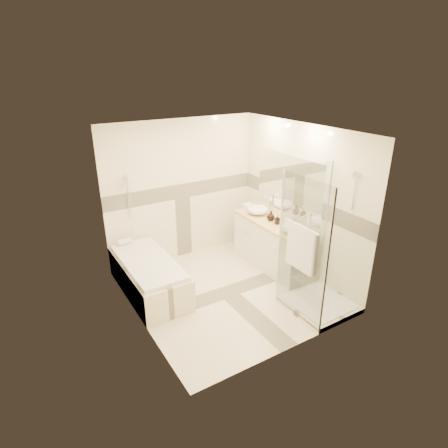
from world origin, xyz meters
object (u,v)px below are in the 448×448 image
vanity (273,244)px  amenity_bottle_b (271,216)px  vessel_sink_near (258,210)px  bathtub (149,274)px  shower_enclosure (312,277)px  amenity_bottle_a (277,220)px  vessel_sink_far (294,228)px

vanity → amenity_bottle_b: 0.52m
vessel_sink_near → amenity_bottle_b: (0.00, -0.37, 0.01)m
vanity → bathtub: bearing=170.8°
shower_enclosure → vanity: bearing=77.0°
vanity → amenity_bottle_a: 0.51m
amenity_bottle_b → bathtub: bearing=172.4°
amenity_bottle_a → vanity: bearing=79.7°
shower_enclosure → vessel_sink_near: bearing=80.9°
vessel_sink_far → bathtub: bearing=157.6°
vanity → vessel_sink_far: bearing=-92.2°
vessel_sink_far → amenity_bottle_b: bearing=90.0°
bathtub → amenity_bottle_b: amenity_bottle_b is taller
vessel_sink_near → shower_enclosure: bearing=-99.1°
bathtub → amenity_bottle_b: size_ratio=9.77×
bathtub → vessel_sink_far: (2.13, -0.88, 0.62)m
vessel_sink_far → vanity: bearing=87.8°
bathtub → amenity_bottle_a: (2.13, -0.46, 0.62)m
vanity → amenity_bottle_b: (-0.02, 0.07, 0.51)m
bathtub → vessel_sink_near: vessel_sink_near is taller
vanity → amenity_bottle_b: bearing=106.7°
amenity_bottle_a → amenity_bottle_b: size_ratio=0.90×
vessel_sink_far → amenity_bottle_a: (0.00, 0.42, -0.00)m
vanity → vessel_sink_near: bearing=92.6°
vessel_sink_near → vessel_sink_far: 0.97m
vessel_sink_far → amenity_bottle_b: 0.59m
bathtub → vessel_sink_far: bearing=-22.4°
shower_enclosure → vessel_sink_near: shower_enclosure is taller
bathtub → amenity_bottle_a: bearing=-12.2°
vessel_sink_near → amenity_bottle_a: (0.00, -0.55, -0.00)m
vanity → amenity_bottle_a: size_ratio=10.39×
amenity_bottle_a → bathtub: bearing=167.8°
bathtub → amenity_bottle_a: amenity_bottle_a is taller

